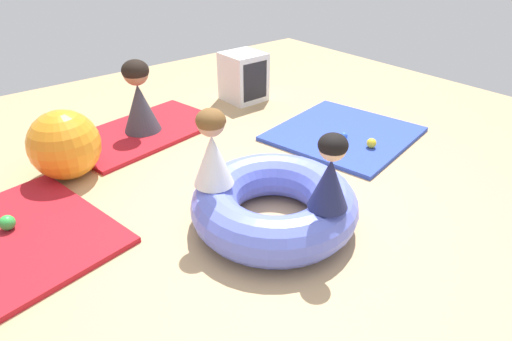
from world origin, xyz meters
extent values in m
plane|color=tan|center=(0.00, 0.00, 0.00)|extent=(8.00, 8.00, 0.00)
cube|color=#2D47B7|center=(1.55, 0.57, 0.02)|extent=(1.51, 1.46, 0.04)
cube|color=#B21923|center=(0.02, 1.89, 0.02)|extent=(1.64, 1.13, 0.04)
torus|color=#6070E5|center=(0.03, -0.10, 0.17)|extent=(1.16, 1.16, 0.33)
cone|color=white|center=(-0.28, 0.18, 0.51)|extent=(0.34, 0.34, 0.36)
sphere|color=tan|center=(-0.28, 0.18, 0.77)|extent=(0.18, 0.18, 0.18)
ellipsoid|color=brown|center=(-0.28, 0.18, 0.79)|extent=(0.19, 0.19, 0.15)
cone|color=navy|center=(0.11, -0.50, 0.50)|extent=(0.30, 0.30, 0.33)
sphere|color=#DBAD89|center=(0.11, -0.50, 0.74)|extent=(0.17, 0.17, 0.17)
ellipsoid|color=black|center=(0.11, -0.50, 0.76)|extent=(0.18, 0.18, 0.14)
cone|color=#383842|center=(0.02, 1.89, 0.28)|extent=(0.44, 0.44, 0.48)
sphere|color=#936647|center=(0.02, 1.89, 0.63)|extent=(0.24, 0.24, 0.24)
ellipsoid|color=black|center=(0.02, 1.89, 0.65)|extent=(0.26, 0.26, 0.20)
sphere|color=blue|center=(1.41, 0.46, 0.08)|extent=(0.07, 0.07, 0.07)
sphere|color=green|center=(-1.46, 0.97, 0.09)|extent=(0.11, 0.11, 0.11)
sphere|color=yellow|center=(1.48, 0.18, 0.09)|extent=(0.09, 0.09, 0.09)
sphere|color=orange|center=(-0.85, 1.51, 0.29)|extent=(0.58, 0.58, 0.58)
cube|color=silver|center=(1.41, 2.02, 0.28)|extent=(0.44, 0.44, 0.56)
cube|color=#2D2D33|center=(1.41, 1.90, 0.28)|extent=(0.34, 0.20, 0.44)
camera|label=1|loc=(-1.69, -1.99, 1.89)|focal=30.96mm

